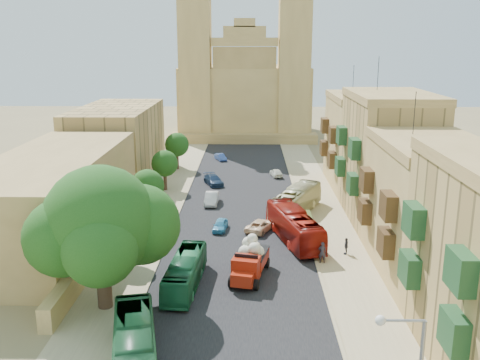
{
  "coord_description": "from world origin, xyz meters",
  "views": [
    {
      "loc": [
        1.08,
        -31.58,
        18.92
      ],
      "look_at": [
        0.0,
        26.0,
        4.0
      ],
      "focal_mm": 40.0,
      "sensor_mm": 36.0,
      "label": 1
    }
  ],
  "objects_px": {
    "car_dkblue": "(213,180)",
    "bus_red_east": "(294,226)",
    "ficus_tree": "(101,226)",
    "red_truck": "(250,260)",
    "bus_green_north": "(185,272)",
    "bus_cream_east": "(296,201)",
    "church": "(245,89)",
    "street_tree_c": "(165,164)",
    "olive_pickup": "(303,225)",
    "car_white_a": "(212,198)",
    "pedestrian_a": "(322,253)",
    "car_cream": "(260,225)",
    "street_tree_d": "(177,145)",
    "car_blue_a": "(220,225)",
    "car_white_b": "(276,173)",
    "pedestrian_c": "(346,246)",
    "bus_green_south": "(135,350)",
    "street_tree_b": "(147,186)",
    "car_blue_b": "(221,157)",
    "street_tree_a": "(122,229)"
  },
  "relations": [
    {
      "from": "bus_red_east",
      "to": "car_blue_a",
      "type": "xyz_separation_m",
      "value": [
        -7.38,
        2.9,
        -0.98
      ]
    },
    {
      "from": "street_tree_b",
      "to": "car_cream",
      "type": "height_order",
      "value": "street_tree_b"
    },
    {
      "from": "bus_red_east",
      "to": "car_cream",
      "type": "height_order",
      "value": "bus_red_east"
    },
    {
      "from": "street_tree_a",
      "to": "street_tree_b",
      "type": "relative_size",
      "value": 0.85
    },
    {
      "from": "ficus_tree",
      "to": "car_cream",
      "type": "xyz_separation_m",
      "value": [
        11.6,
        16.52,
        -5.71
      ]
    },
    {
      "from": "bus_green_south",
      "to": "pedestrian_a",
      "type": "distance_m",
      "value": 20.91
    },
    {
      "from": "olive_pickup",
      "to": "bus_red_east",
      "type": "xyz_separation_m",
      "value": [
        -1.06,
        -2.29,
        0.67
      ]
    },
    {
      "from": "ficus_tree",
      "to": "street_tree_c",
      "type": "distance_m",
      "value": 32.12
    },
    {
      "from": "street_tree_c",
      "to": "bus_green_south",
      "type": "relative_size",
      "value": 0.52
    },
    {
      "from": "street_tree_b",
      "to": "car_dkblue",
      "type": "relative_size",
      "value": 1.24
    },
    {
      "from": "ficus_tree",
      "to": "olive_pickup",
      "type": "xyz_separation_m",
      "value": [
        15.91,
        15.99,
        -5.43
      ]
    },
    {
      "from": "church",
      "to": "car_white_a",
      "type": "height_order",
      "value": "church"
    },
    {
      "from": "olive_pickup",
      "to": "car_white_a",
      "type": "distance_m",
      "value": 14.02
    },
    {
      "from": "car_white_a",
      "to": "pedestrian_a",
      "type": "distance_m",
      "value": 20.64
    },
    {
      "from": "street_tree_c",
      "to": "bus_cream_east",
      "type": "bearing_deg",
      "value": -30.67
    },
    {
      "from": "car_blue_b",
      "to": "olive_pickup",
      "type": "bearing_deg",
      "value": -96.2
    },
    {
      "from": "street_tree_c",
      "to": "car_cream",
      "type": "height_order",
      "value": "street_tree_c"
    },
    {
      "from": "olive_pickup",
      "to": "car_cream",
      "type": "height_order",
      "value": "olive_pickup"
    },
    {
      "from": "bus_green_north",
      "to": "pedestrian_a",
      "type": "bearing_deg",
      "value": 27.34
    },
    {
      "from": "street_tree_b",
      "to": "pedestrian_c",
      "type": "height_order",
      "value": "street_tree_b"
    },
    {
      "from": "ficus_tree",
      "to": "red_truck",
      "type": "bearing_deg",
      "value": 26.78
    },
    {
      "from": "car_dkblue",
      "to": "bus_red_east",
      "type": "bearing_deg",
      "value": -87.25
    },
    {
      "from": "bus_green_north",
      "to": "pedestrian_c",
      "type": "distance_m",
      "value": 15.62
    },
    {
      "from": "car_white_b",
      "to": "pedestrian_c",
      "type": "xyz_separation_m",
      "value": [
        5.05,
        -29.1,
        0.21
      ]
    },
    {
      "from": "bus_green_north",
      "to": "car_white_b",
      "type": "xyz_separation_m",
      "value": [
        8.9,
        36.09,
        -0.68
      ]
    },
    {
      "from": "street_tree_b",
      "to": "bus_cream_east",
      "type": "relative_size",
      "value": 0.52
    },
    {
      "from": "street_tree_d",
      "to": "car_blue_a",
      "type": "relative_size",
      "value": 1.72
    },
    {
      "from": "red_truck",
      "to": "bus_cream_east",
      "type": "distance_m",
      "value": 17.78
    },
    {
      "from": "car_white_b",
      "to": "red_truck",
      "type": "bearing_deg",
      "value": 72.29
    },
    {
      "from": "street_tree_c",
      "to": "car_white_b",
      "type": "distance_m",
      "value": 16.96
    },
    {
      "from": "church",
      "to": "car_white_b",
      "type": "distance_m",
      "value": 36.54
    },
    {
      "from": "car_dkblue",
      "to": "church",
      "type": "bearing_deg",
      "value": 63.41
    },
    {
      "from": "street_tree_b",
      "to": "pedestrian_a",
      "type": "bearing_deg",
      "value": -33.6
    },
    {
      "from": "car_dkblue",
      "to": "pedestrian_a",
      "type": "xyz_separation_m",
      "value": [
        11.36,
        -26.43,
        0.32
      ]
    },
    {
      "from": "car_cream",
      "to": "car_blue_b",
      "type": "distance_m",
      "value": 34.37
    },
    {
      "from": "bus_green_north",
      "to": "car_white_b",
      "type": "bearing_deg",
      "value": 80.21
    },
    {
      "from": "street_tree_d",
      "to": "bus_red_east",
      "type": "relative_size",
      "value": 0.51
    },
    {
      "from": "street_tree_a",
      "to": "red_truck",
      "type": "height_order",
      "value": "street_tree_a"
    },
    {
      "from": "car_cream",
      "to": "car_white_b",
      "type": "relative_size",
      "value": 1.25
    },
    {
      "from": "car_blue_a",
      "to": "car_white_b",
      "type": "relative_size",
      "value": 0.97
    },
    {
      "from": "street_tree_b",
      "to": "car_white_b",
      "type": "relative_size",
      "value": 1.66
    },
    {
      "from": "street_tree_b",
      "to": "car_blue_b",
      "type": "xyz_separation_m",
      "value": [
        6.25,
        30.38,
        -3.23
      ]
    },
    {
      "from": "car_dkblue",
      "to": "street_tree_d",
      "type": "bearing_deg",
      "value": 102.68
    },
    {
      "from": "street_tree_b",
      "to": "car_blue_b",
      "type": "height_order",
      "value": "street_tree_b"
    },
    {
      "from": "bus_green_north",
      "to": "bus_red_east",
      "type": "relative_size",
      "value": 0.82
    },
    {
      "from": "church",
      "to": "street_tree_c",
      "type": "xyz_separation_m",
      "value": [
        -10.0,
        -42.61,
        -5.95
      ]
    },
    {
      "from": "bus_cream_east",
      "to": "street_tree_d",
      "type": "bearing_deg",
      "value": -28.05
    },
    {
      "from": "street_tree_d",
      "to": "red_truck",
      "type": "distance_m",
      "value": 40.31
    },
    {
      "from": "bus_green_south",
      "to": "car_blue_b",
      "type": "height_order",
      "value": "bus_green_south"
    },
    {
      "from": "car_white_a",
      "to": "bus_red_east",
      "type": "bearing_deg",
      "value": -52.18
    }
  ]
}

